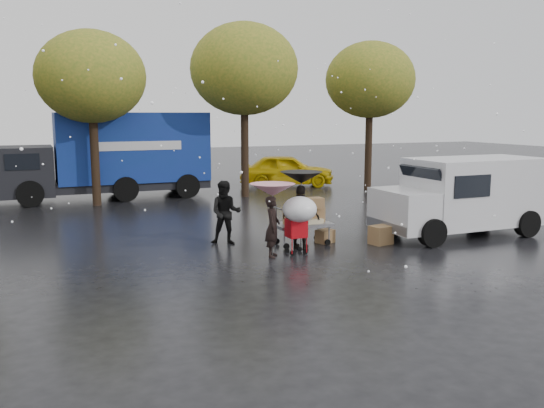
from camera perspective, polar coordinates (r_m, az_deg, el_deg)
name	(u,v)px	position (r m, az deg, el deg)	size (l,w,h in m)	color
ground	(290,256)	(14.19, 1.81, -5.15)	(90.00, 90.00, 0.00)	black
person_pink	(273,227)	(13.95, 0.06, -2.26)	(0.54, 0.36, 1.49)	black
person_middle	(226,213)	(15.33, -4.61, -0.86)	(0.83, 0.65, 1.70)	black
person_black	(301,217)	(14.72, 2.89, -1.33)	(0.98, 0.41, 1.66)	black
umbrella_pink	(273,190)	(13.80, 0.06, 1.41)	(1.09, 1.09, 1.80)	#4C4C4C
umbrella_black	(301,178)	(14.57, 2.92, 2.62)	(1.08, 1.08, 2.01)	#4C4C4C
vendor_cart	(305,218)	(15.26, 3.30, -1.37)	(1.52, 0.80, 1.27)	slate
shopping_cart	(299,213)	(14.07, 2.70, -0.85)	(0.84, 0.84, 1.46)	#BB0A13
white_van	(464,195)	(17.32, 18.48, 0.87)	(4.91, 2.18, 2.20)	silver
blue_truck	(112,156)	(24.47, -15.59, 4.64)	(8.30, 2.60, 3.50)	navy
box_ground_near	(381,235)	(15.67, 10.72, -3.03)	(0.55, 0.44, 0.49)	olive
box_ground_far	(325,236)	(15.64, 5.28, -3.19)	(0.45, 0.35, 0.35)	olive
yellow_taxi	(287,170)	(27.76, 1.47, 3.38)	(1.81, 4.49, 1.53)	#DAB60B
tree_row	(172,73)	(23.17, -9.84, 12.70)	(21.60, 4.40, 7.12)	black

